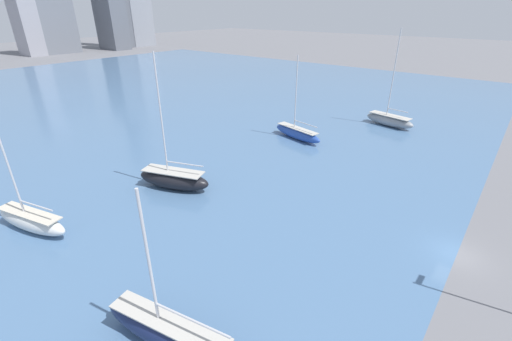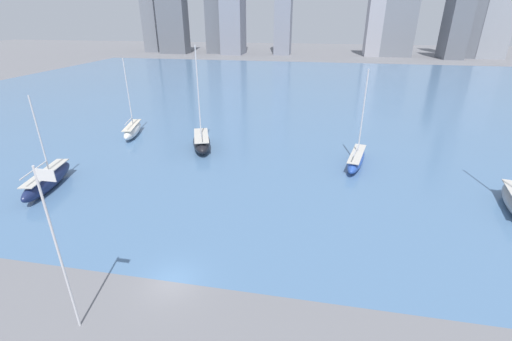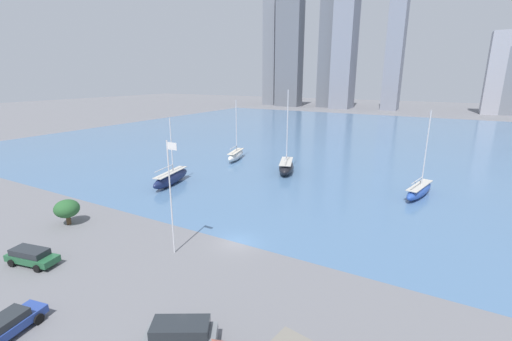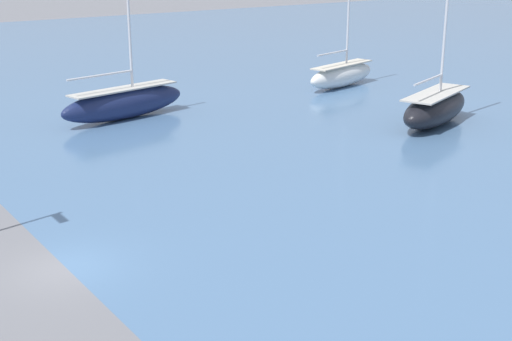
{
  "view_description": "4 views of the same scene",
  "coord_description": "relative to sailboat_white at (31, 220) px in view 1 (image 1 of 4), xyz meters",
  "views": [
    {
      "loc": [
        -28.7,
        -0.93,
        18.96
      ],
      "look_at": [
        -2.28,
        19.97,
        2.85
      ],
      "focal_mm": 24.0,
      "sensor_mm": 36.0,
      "label": 1
    },
    {
      "loc": [
        10.15,
        -18.97,
        18.8
      ],
      "look_at": [
        3.89,
        14.56,
        3.29
      ],
      "focal_mm": 24.0,
      "sensor_mm": 36.0,
      "label": 2
    },
    {
      "loc": [
        18.3,
        -28.19,
        17.31
      ],
      "look_at": [
        -7.61,
        17.62,
        2.84
      ],
      "focal_mm": 24.0,
      "sensor_mm": 36.0,
      "label": 3
    },
    {
      "loc": [
        23.84,
        -8.1,
        11.52
      ],
      "look_at": [
        -0.2,
        8.78,
        2.16
      ],
      "focal_mm": 50.0,
      "sensor_mm": 36.0,
      "label": 4
    }
  ],
  "objects": [
    {
      "name": "sailboat_black",
      "position": [
        13.62,
        -3.86,
        0.13
      ],
      "size": [
        5.42,
        9.05,
        15.09
      ],
      "rotation": [
        0.0,
        0.0,
        0.35
      ],
      "color": "black",
      "rests_on": "harbor_water"
    },
    {
      "name": "sailboat_navy",
      "position": [
        0.11,
        -19.97,
        0.08
      ],
      "size": [
        3.82,
        10.12,
        10.94
      ],
      "rotation": [
        0.0,
        0.0,
        0.2
      ],
      "color": "#19234C",
      "rests_on": "harbor_water"
    },
    {
      "name": "sailboat_blue",
      "position": [
        36.46,
        -6.2,
        -0.06
      ],
      "size": [
        3.84,
        9.57,
        12.76
      ],
      "rotation": [
        0.0,
        0.0,
        -0.22
      ],
      "color": "#284CA8",
      "rests_on": "harbor_water"
    },
    {
      "name": "harbor_water",
      "position": [
        20.76,
        37.95,
        -1.06
      ],
      "size": [
        180.0,
        140.0,
        0.0
      ],
      "color": "#4C7099",
      "rests_on": "ground_plane"
    },
    {
      "name": "sailboat_gray",
      "position": [
        52.18,
        -15.38,
        0.03
      ],
      "size": [
        4.0,
        9.06,
        16.1
      ],
      "rotation": [
        0.0,
        0.0,
        -0.19
      ],
      "color": "gray",
      "rests_on": "harbor_water"
    },
    {
      "name": "ground_plane",
      "position": [
        20.76,
        -32.05,
        -1.06
      ],
      "size": [
        500.0,
        500.0,
        0.0
      ],
      "primitive_type": "plane",
      "color": "slate"
    },
    {
      "name": "sailboat_white",
      "position": [
        0.0,
        0.0,
        0.0
      ],
      "size": [
        3.94,
        8.79,
        12.66
      ],
      "rotation": [
        0.0,
        0.0,
        0.25
      ],
      "color": "white",
      "rests_on": "harbor_water"
    }
  ]
}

